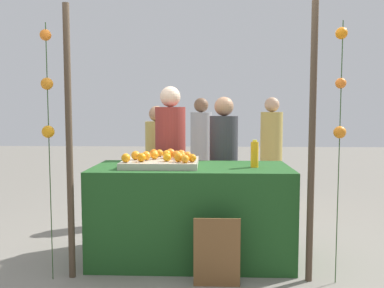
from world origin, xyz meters
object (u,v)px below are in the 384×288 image
Objects in this scene: stall_counter at (191,213)px; vendor_left at (171,167)px; juice_bottle at (255,154)px; chalkboard_sign at (217,253)px; vendor_right at (224,172)px; orange_1 at (154,153)px; orange_0 at (167,157)px.

stall_counter is 0.84m from vendor_left.
vendor_left is at bearing 138.19° from juice_bottle.
juice_bottle is 0.44× the size of chalkboard_sign.
stall_counter is at bearing -114.85° from vendor_right.
juice_bottle is 0.16× the size of vendor_right.
orange_1 is 0.05× the size of vendor_left.
vendor_left is (-0.27, 0.72, 0.34)m from stall_counter.
vendor_right reaches higher than orange_0.
orange_0 is (-0.22, -0.12, 0.55)m from stall_counter.
vendor_right is at bearing 37.25° from orange_1.
stall_counter is 0.70m from orange_1.
orange_0 is 0.91× the size of orange_1.
juice_bottle is at bearing -13.12° from orange_1.
vendor_right is at bearing 108.45° from juice_bottle.
juice_bottle is (0.81, 0.07, 0.02)m from orange_0.
orange_0 is 0.30× the size of juice_bottle.
orange_1 is 1.00m from juice_bottle.
chalkboard_sign is (-0.36, -0.57, -0.75)m from juice_bottle.
vendor_right is (0.10, 1.34, 0.46)m from chalkboard_sign.
juice_bottle is (0.59, -0.05, 0.58)m from stall_counter.
stall_counter is 22.25× the size of orange_1.
juice_bottle is 1.01m from chalkboard_sign.
orange_1 is at bearing 166.88° from juice_bottle.
vendor_left reaches higher than stall_counter.
chalkboard_sign is 0.37× the size of vendor_right.
orange_0 is at bearing -151.63° from stall_counter.
juice_bottle reaches higher than orange_0.
vendor_right is (0.72, 0.55, -0.27)m from orange_1.
orange_1 reaches higher than orange_0.
chalkboard_sign is at bearing -69.36° from stall_counter.
juice_bottle is at bearing -4.75° from stall_counter.
vendor_right is at bearing 0.49° from vendor_left.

